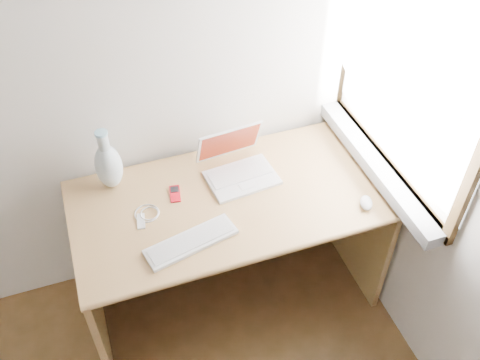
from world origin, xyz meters
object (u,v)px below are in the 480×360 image
object	(u,v)px
laptop	(239,166)
external_keyboard	(191,241)
vase	(108,165)
desk	(225,216)

from	to	relation	value
laptop	external_keyboard	size ratio (longest dim) A/B	0.82
external_keyboard	laptop	bearing A→B (deg)	33.09
external_keyboard	vase	xyz separation A→B (m)	(-0.24, 0.44, 0.11)
desk	vase	xyz separation A→B (m)	(-0.47, 0.16, 0.33)
laptop	vase	distance (m)	0.57
laptop	vase	bearing A→B (deg)	163.02
desk	external_keyboard	xyz separation A→B (m)	(-0.23, -0.27, 0.22)
desk	vase	size ratio (longest dim) A/B	4.56
laptop	external_keyboard	xyz separation A→B (m)	(-0.32, -0.32, -0.04)
desk	external_keyboard	size ratio (longest dim) A/B	3.48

